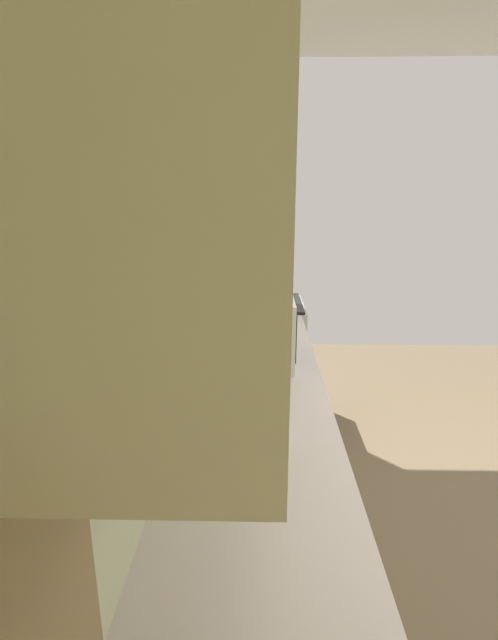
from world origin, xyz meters
The scene contains 7 objects.
wall_back centered at (0.00, 1.54, 1.36)m, with size 4.26×0.12×2.72m, color beige.
counter_run centered at (-0.40, 1.19, 0.46)m, with size 3.34×0.61×0.92m.
upper_cabinets centered at (-0.40, 1.31, 1.82)m, with size 2.06×0.33×0.74m.
oven_range centered at (1.58, 1.16, 0.47)m, with size 0.63×0.65×1.10m.
microwave centered at (0.43, 1.20, 1.09)m, with size 0.47×0.40×0.34m.
bowl centered at (-0.33, 1.15, 0.95)m, with size 0.17×0.17×0.05m.
kettle centered at (1.01, 1.15, 0.98)m, with size 0.19×0.14×0.15m.
Camera 1 is at (-1.82, 1.18, 1.78)m, focal length 26.01 mm.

